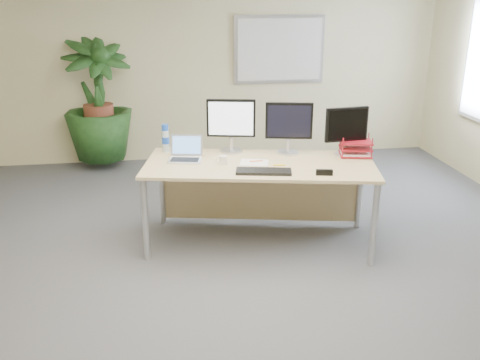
{
  "coord_description": "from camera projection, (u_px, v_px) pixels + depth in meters",
  "views": [
    {
      "loc": [
        -0.52,
        -3.59,
        2.39
      ],
      "look_at": [
        0.08,
        0.35,
        0.94
      ],
      "focal_mm": 40.0,
      "sensor_mm": 36.0,
      "label": 1
    }
  ],
  "objects": [
    {
      "name": "desk",
      "position": [
        260.0,
        177.0,
        5.2
      ],
      "size": [
        2.29,
        1.32,
        0.83
      ],
      "color": "#CFB57A",
      "rests_on": "floor"
    },
    {
      "name": "laptop",
      "position": [
        186.0,
        153.0,
        5.12
      ],
      "size": [
        0.36,
        0.33,
        0.22
      ],
      "color": "silver",
      "rests_on": "desk"
    },
    {
      "name": "coffee_mug",
      "position": [
        223.0,
        160.0,
        4.97
      ],
      "size": [
        0.11,
        0.07,
        0.08
      ],
      "color": "silver",
      "rests_on": "desk"
    },
    {
      "name": "letter_tray",
      "position": [
        355.0,
        149.0,
        5.22
      ],
      "size": [
        0.34,
        0.29,
        0.14
      ],
      "color": "maroon",
      "rests_on": "desk"
    },
    {
      "name": "spiral_notebook",
      "position": [
        254.0,
        163.0,
        5.01
      ],
      "size": [
        0.3,
        0.25,
        0.01
      ],
      "primitive_type": "cube",
      "rotation": [
        0.0,
        0.0,
        -0.25
      ],
      "color": "white",
      "rests_on": "desk"
    },
    {
      "name": "orange_pen",
      "position": [
        256.0,
        161.0,
        5.02
      ],
      "size": [
        0.13,
        0.02,
        0.01
      ],
      "primitive_type": "cylinder",
      "rotation": [
        0.0,
        1.57,
        0.08
      ],
      "color": "orange",
      "rests_on": "spiral_notebook"
    },
    {
      "name": "keyboard",
      "position": [
        264.0,
        171.0,
        4.76
      ],
      "size": [
        0.52,
        0.26,
        0.03
      ],
      "primitive_type": "cube",
      "rotation": [
        0.0,
        0.0,
        -0.2
      ],
      "color": "black",
      "rests_on": "desk"
    },
    {
      "name": "monitor_dark",
      "position": [
        346.0,
        128.0,
        5.16
      ],
      "size": [
        0.43,
        0.2,
        0.48
      ],
      "color": "#BCBDC1",
      "rests_on": "desk"
    },
    {
      "name": "stapler",
      "position": [
        324.0,
        172.0,
        4.7
      ],
      "size": [
        0.15,
        0.07,
        0.05
      ],
      "primitive_type": "cube",
      "rotation": [
        0.0,
        0.0,
        -0.2
      ],
      "color": "black",
      "rests_on": "desk"
    },
    {
      "name": "yellow_highlighter",
      "position": [
        279.0,
        165.0,
        4.95
      ],
      "size": [
        0.11,
        0.02,
        0.01
      ],
      "primitive_type": "cylinder",
      "rotation": [
        0.0,
        1.57,
        -0.08
      ],
      "color": "yellow",
      "rests_on": "desk"
    },
    {
      "name": "monitor_right",
      "position": [
        289.0,
        125.0,
        5.21
      ],
      "size": [
        0.46,
        0.21,
        0.51
      ],
      "color": "#BCBDC1",
      "rests_on": "desk"
    },
    {
      "name": "whiteboard",
      "position": [
        279.0,
        50.0,
        7.56
      ],
      "size": [
        1.3,
        0.04,
        0.95
      ],
      "color": "#BDBCC1",
      "rests_on": "back_wall"
    },
    {
      "name": "back_wall",
      "position": [
        195.0,
        65.0,
        7.49
      ],
      "size": [
        7.0,
        0.04,
        2.7
      ],
      "primitive_type": "cube",
      "color": "beige",
      "rests_on": "floor"
    },
    {
      "name": "floor",
      "position": [
        236.0,
        307.0,
        4.23
      ],
      "size": [
        8.0,
        8.0,
        0.0
      ],
      "primitive_type": "plane",
      "color": "#4C4C52",
      "rests_on": "ground"
    },
    {
      "name": "floor_plant",
      "position": [
        99.0,
        115.0,
        7.22
      ],
      "size": [
        1.11,
        1.11,
        1.5
      ],
      "primitive_type": "imported",
      "rotation": [
        0.0,
        0.0,
        0.43
      ],
      "color": "#143513",
      "rests_on": "floor"
    },
    {
      "name": "water_bottle",
      "position": [
        166.0,
        139.0,
        5.32
      ],
      "size": [
        0.07,
        0.07,
        0.28
      ],
      "color": "#ACC0C9",
      "rests_on": "desk"
    },
    {
      "name": "monitor_left",
      "position": [
        231.0,
        122.0,
        5.25
      ],
      "size": [
        0.48,
        0.22,
        0.53
      ],
      "color": "#BCBDC1",
      "rests_on": "desk"
    }
  ]
}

